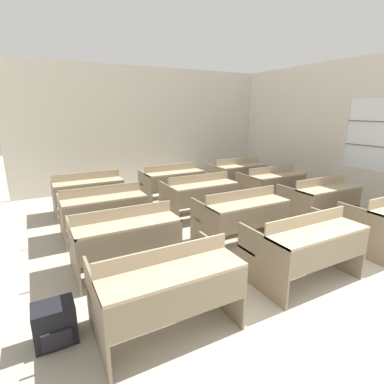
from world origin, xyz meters
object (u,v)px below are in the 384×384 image
at_px(bench_third_right, 271,184).
at_px(bench_back_center, 172,181).
at_px(bench_front_center, 304,244).
at_px(schoolbag, 55,324).
at_px(bench_third_center, 199,194).
at_px(bench_second_left, 125,236).
at_px(bench_back_left, 88,191).
at_px(bench_back_right, 237,173).
at_px(bench_front_left, 166,285).
at_px(bench_second_center, 241,214).
at_px(wastepaper_bin, 258,173).
at_px(bench_second_right, 320,198).
at_px(bench_third_left, 103,209).

xyz_separation_m(bench_third_right, bench_back_center, (-1.82, 1.28, 0.00)).
height_order(bench_front_center, schoolbag, bench_front_center).
height_order(bench_third_right, schoolbag, bench_third_right).
bearing_deg(bench_third_center, schoolbag, -140.86).
relative_size(bench_second_left, bench_third_right, 1.00).
xyz_separation_m(bench_back_left, bench_back_right, (3.67, 0.00, 0.00)).
bearing_deg(bench_back_left, schoolbag, -104.60).
distance_m(bench_front_left, bench_back_center, 4.22).
relative_size(bench_front_left, bench_back_left, 1.00).
xyz_separation_m(bench_second_left, bench_second_center, (1.83, -0.03, 0.00)).
bearing_deg(wastepaper_bin, bench_second_right, -113.05).
xyz_separation_m(bench_front_center, bench_second_left, (-1.84, 1.27, 0.00)).
distance_m(bench_front_center, bench_back_center, 3.80).
distance_m(bench_third_right, bench_back_center, 2.23).
bearing_deg(bench_second_left, bench_back_center, 54.32).
relative_size(bench_third_left, bench_back_left, 1.00).
height_order(bench_front_center, bench_third_center, same).
distance_m(bench_second_right, bench_third_left, 3.86).
distance_m(bench_second_center, bench_third_right, 2.23).
xyz_separation_m(bench_front_left, bench_third_left, (-0.02, 2.53, 0.00)).
distance_m(bench_third_center, wastepaper_bin, 3.87).
bearing_deg(bench_back_left, bench_front_left, -89.44).
xyz_separation_m(bench_second_right, bench_third_center, (-1.83, 1.27, 0.00)).
xyz_separation_m(bench_third_right, bench_back_left, (-3.66, 1.26, 0.00)).
height_order(bench_back_right, schoolbag, bench_back_right).
xyz_separation_m(bench_third_left, bench_third_right, (3.65, 0.01, 0.00)).
distance_m(bench_third_right, bench_back_right, 1.26).
bearing_deg(bench_third_left, bench_back_left, 90.65).
xyz_separation_m(bench_second_left, bench_back_center, (1.82, 2.54, 0.00)).
bearing_deg(bench_second_center, bench_back_right, 54.39).
bearing_deg(bench_second_center, bench_third_center, 90.30).
bearing_deg(bench_back_right, wastepaper_bin, 30.08).
distance_m(bench_front_left, bench_third_left, 2.53).
bearing_deg(bench_front_left, bench_second_center, 34.61).
height_order(bench_second_left, wastepaper_bin, bench_second_left).
bearing_deg(bench_front_center, bench_third_left, 126.24).
bearing_deg(bench_front_left, bench_front_center, 0.44).
xyz_separation_m(bench_front_center, schoolbag, (-2.76, 0.30, -0.28)).
bearing_deg(bench_second_right, bench_back_right, 89.93).
relative_size(bench_third_left, bench_back_center, 1.00).
bearing_deg(bench_front_left, bench_third_left, 90.52).
relative_size(bench_third_center, bench_back_right, 1.00).
xyz_separation_m(bench_third_center, bench_back_left, (-1.84, 1.25, 0.00)).
bearing_deg(bench_third_center, bench_second_center, -89.70).
bearing_deg(bench_back_left, bench_third_center, -34.15).
xyz_separation_m(bench_second_right, bench_third_right, (-0.01, 1.26, 0.00)).
xyz_separation_m(bench_front_center, bench_third_center, (-0.02, 2.53, 0.00)).
height_order(bench_front_center, bench_third_left, same).
xyz_separation_m(bench_front_left, wastepaper_bin, (5.06, 4.62, -0.27)).
xyz_separation_m(bench_third_left, bench_back_right, (3.66, 1.27, 0.00)).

